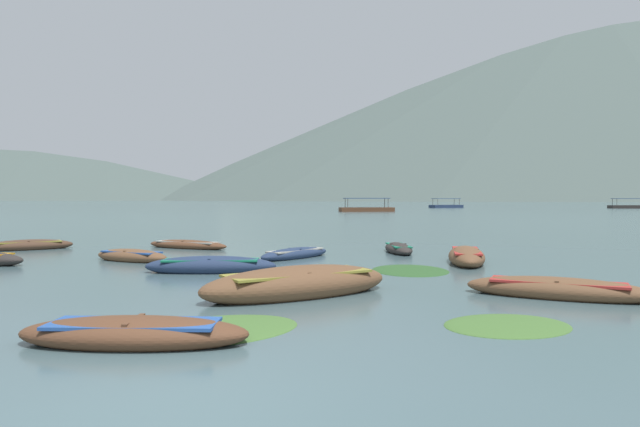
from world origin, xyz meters
TOP-DOWN VIEW (x-y plane):
  - ground_plane at (0.00, 1500.00)m, footprint 6000.00×6000.00m
  - mountain_1 at (-649.65, 1627.63)m, footprint 1678.74×1678.74m
  - mountain_2 at (22.09, 1700.33)m, footprint 1493.03×1493.03m
  - mountain_3 at (701.04, 1353.41)m, footprint 2141.05×2141.05m
  - rowboat_0 at (-4.84, 13.07)m, footprint 3.16×2.27m
  - rowboat_2 at (0.72, 13.97)m, footprint 2.83×3.19m
  - rowboat_3 at (-1.18, 2.50)m, footprint 3.41×1.19m
  - rowboat_4 at (-10.60, 17.24)m, footprint 3.47×2.79m
  - rowboat_6 at (6.47, 12.48)m, footprint 1.98×4.01m
  - rowboat_7 at (6.64, 6.16)m, footprint 3.86×2.56m
  - rowboat_9 at (-1.57, 10.18)m, footprint 3.79×1.09m
  - rowboat_10 at (1.08, 6.41)m, footprint 4.62×3.56m
  - rowboat_11 at (-4.08, 17.85)m, footprint 4.08×2.69m
  - rowboat_13 at (4.73, 15.89)m, footprint 1.04×3.04m
  - ferry_0 at (10.16, 86.95)m, footprint 9.57×4.23m
  - ferry_1 at (75.01, 120.12)m, footprint 8.91×4.16m
  - ferry_2 at (34.00, 128.64)m, footprint 8.89×5.73m
  - weed_patch_1 at (4.24, 10.50)m, footprint 2.28×2.76m
  - weed_patch_2 at (4.64, 3.58)m, footprint 2.57×2.27m
  - weed_patch_3 at (-0.18, 3.32)m, footprint 3.47×3.15m

SIDE VIEW (x-z plane):
  - ground_plane at x=0.00m, z-range 0.00..0.00m
  - weed_patch_1 at x=4.24m, z-range -0.07..0.07m
  - weed_patch_2 at x=4.64m, z-range -0.07..0.07m
  - weed_patch_3 at x=-0.18m, z-range -0.07..0.07m
  - rowboat_11 at x=-4.08m, z-range -0.08..0.37m
  - rowboat_2 at x=0.72m, z-range -0.08..0.38m
  - rowboat_13 at x=4.73m, z-range -0.09..0.39m
  - rowboat_3 at x=-1.18m, z-range -0.09..0.41m
  - rowboat_0 at x=-4.84m, z-range -0.09..0.42m
  - rowboat_4 at x=-10.60m, z-range -0.10..0.43m
  - rowboat_7 at x=6.64m, z-range -0.10..0.44m
  - rowboat_9 at x=-1.57m, z-range -0.11..0.48m
  - rowboat_6 at x=6.47m, z-range -0.12..0.54m
  - rowboat_10 at x=1.08m, z-range -0.16..0.66m
  - ferry_1 at x=75.01m, z-range -0.82..1.71m
  - ferry_0 at x=10.16m, z-range -0.82..1.71m
  - ferry_2 at x=34.00m, z-range -0.82..1.71m
  - mountain_1 at x=-649.65m, z-range 0.00..384.28m
  - mountain_2 at x=22.09m, z-range 0.00..409.75m
  - mountain_3 at x=701.04m, z-range 0.00..510.65m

